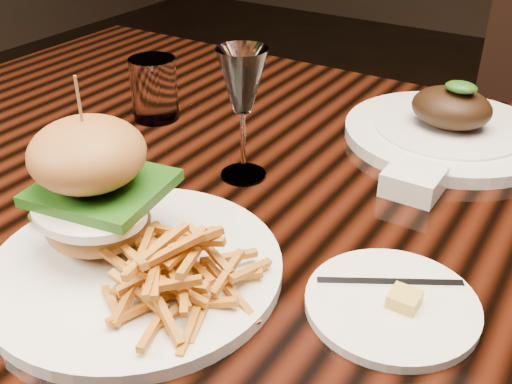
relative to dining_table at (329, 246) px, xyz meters
The scene contains 7 objects.
dining_table is the anchor object (origin of this frame).
burger_plate 0.30m from the dining_table, 115.02° to the right, with size 0.31×0.31×0.21m.
side_saucer 0.23m from the dining_table, 48.21° to the right, with size 0.17×0.17×0.02m.
ramekin 0.14m from the dining_table, 40.04° to the left, with size 0.07×0.07×0.03m, color white.
wine_glass 0.24m from the dining_table, behind, with size 0.07×0.07×0.18m.
water_tumbler 0.38m from the dining_table, 168.27° to the left, with size 0.07×0.07×0.10m, color white.
far_dish 0.27m from the dining_table, 74.15° to the left, with size 0.31×0.31×0.10m.
Camera 1 is at (0.27, -0.60, 1.15)m, focal length 42.00 mm.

